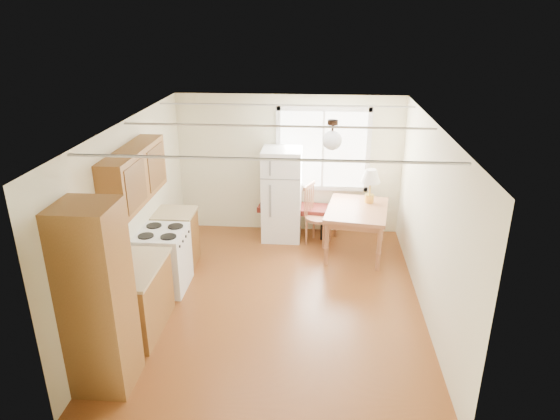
# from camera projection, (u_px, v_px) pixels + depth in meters

# --- Properties ---
(room_shell) EXTENTS (4.60, 5.60, 2.62)m
(room_shell) POSITION_uv_depth(u_px,v_px,m) (277.00, 218.00, 6.64)
(room_shell) COLOR #5F2F13
(room_shell) RESTS_ON ground
(kitchen_run) EXTENTS (0.65, 3.40, 2.20)m
(kitchen_run) POSITION_uv_depth(u_px,v_px,m) (139.00, 263.00, 6.33)
(kitchen_run) COLOR brown
(kitchen_run) RESTS_ON ground
(window_unit) EXTENTS (1.64, 0.05, 1.51)m
(window_unit) POSITION_uv_depth(u_px,v_px,m) (323.00, 150.00, 8.78)
(window_unit) COLOR white
(window_unit) RESTS_ON room_shell
(pendant_light) EXTENTS (0.26, 0.26, 0.40)m
(pendant_light) POSITION_uv_depth(u_px,v_px,m) (332.00, 139.00, 6.60)
(pendant_light) COLOR black
(pendant_light) RESTS_ON room_shell
(refrigerator) EXTENTS (0.68, 0.71, 1.64)m
(refrigerator) POSITION_uv_depth(u_px,v_px,m) (282.00, 194.00, 8.77)
(refrigerator) COLOR white
(refrigerator) RESTS_ON ground
(bench) EXTENTS (1.28, 0.59, 0.57)m
(bench) POSITION_uv_depth(u_px,v_px,m) (293.00, 209.00, 8.96)
(bench) COLOR #5B1A15
(bench) RESTS_ON ground
(dining_table) EXTENTS (1.15, 1.41, 0.80)m
(dining_table) POSITION_uv_depth(u_px,v_px,m) (357.00, 214.00, 8.24)
(dining_table) COLOR #945939
(dining_table) RESTS_ON ground
(chair) EXTENTS (0.52, 0.52, 1.07)m
(chair) POSITION_uv_depth(u_px,v_px,m) (314.00, 210.00, 8.64)
(chair) COLOR #945939
(chair) RESTS_ON ground
(table_lamp) EXTENTS (0.33, 0.33, 0.58)m
(table_lamp) POSITION_uv_depth(u_px,v_px,m) (371.00, 179.00, 8.30)
(table_lamp) COLOR gold
(table_lamp) RESTS_ON dining_table
(coffee_maker) EXTENTS (0.23, 0.27, 0.35)m
(coffee_maker) POSITION_uv_depth(u_px,v_px,m) (116.00, 276.00, 5.63)
(coffee_maker) COLOR black
(coffee_maker) RESTS_ON kitchen_run
(kettle) EXTENTS (0.14, 0.14, 0.26)m
(kettle) POSITION_uv_depth(u_px,v_px,m) (124.00, 258.00, 6.08)
(kettle) COLOR red
(kettle) RESTS_ON kitchen_run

